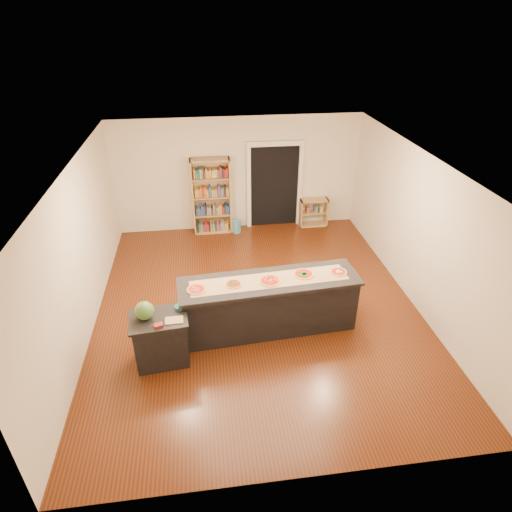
{
  "coord_description": "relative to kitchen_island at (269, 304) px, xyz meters",
  "views": [
    {
      "loc": [
        -0.9,
        -6.53,
        4.99
      ],
      "look_at": [
        0.0,
        0.2,
        1.0
      ],
      "focal_mm": 30.0,
      "sensor_mm": 36.0,
      "label": 1
    }
  ],
  "objects": [
    {
      "name": "cutting_board",
      "position": [
        -1.57,
        -0.69,
        0.37
      ],
      "size": [
        0.28,
        0.19,
        0.02
      ],
      "primitive_type": "cube",
      "rotation": [
        0.0,
        0.0,
        0.04
      ],
      "color": "tan",
      "rests_on": "side_counter"
    },
    {
      "name": "bookshelf",
      "position": [
        -0.8,
        3.92,
        0.44
      ],
      "size": [
        0.95,
        0.34,
        1.89
      ],
      "primitive_type": "cube",
      "color": "tan",
      "rests_on": "ground"
    },
    {
      "name": "package_teal",
      "position": [
        -1.49,
        -0.4,
        0.39
      ],
      "size": [
        0.16,
        0.16,
        0.06
      ],
      "primitive_type": "cylinder",
      "color": "#195966",
      "rests_on": "side_counter"
    },
    {
      "name": "room",
      "position": [
        -0.11,
        0.64,
        0.89
      ],
      "size": [
        6.0,
        7.0,
        2.8
      ],
      "color": "beige",
      "rests_on": "ground"
    },
    {
      "name": "pizza_a",
      "position": [
        -1.22,
        -0.13,
        0.51
      ],
      "size": [
        0.32,
        0.32,
        0.02
      ],
      "color": "#B99547",
      "rests_on": "kitchen_island"
    },
    {
      "name": "watermelon",
      "position": [
        -2.01,
        -0.57,
        0.5
      ],
      "size": [
        0.29,
        0.29,
        0.29
      ],
      "primitive_type": "sphere",
      "color": "#144214",
      "rests_on": "side_counter"
    },
    {
      "name": "pizza_d",
      "position": [
        0.61,
        0.09,
        0.51
      ],
      "size": [
        0.35,
        0.35,
        0.02
      ],
      "color": "#B99547",
      "rests_on": "kitchen_island"
    },
    {
      "name": "pizza_b",
      "position": [
        -0.61,
        -0.05,
        0.51
      ],
      "size": [
        0.29,
        0.29,
        0.02
      ],
      "color": "#B99547",
      "rests_on": "kitchen_island"
    },
    {
      "name": "low_shelf",
      "position": [
        1.8,
        3.94,
        -0.15
      ],
      "size": [
        0.72,
        0.31,
        0.72
      ],
      "primitive_type": "cube",
      "color": "tan",
      "rests_on": "ground"
    },
    {
      "name": "side_counter",
      "position": [
        -1.82,
        -0.58,
        -0.07
      ],
      "size": [
        0.88,
        0.64,
        0.87
      ],
      "rotation": [
        0.0,
        0.0,
        0.11
      ],
      "color": "black",
      "rests_on": "ground"
    },
    {
      "name": "kraft_paper",
      "position": [
        0.0,
        -0.0,
        0.5
      ],
      "size": [
        2.69,
        0.67,
        0.0
      ],
      "primitive_type": "cube",
      "rotation": [
        0.0,
        0.0,
        0.07
      ],
      "color": "#94744C",
      "rests_on": "kitchen_island"
    },
    {
      "name": "doorway",
      "position": [
        0.79,
        4.11,
        0.69
      ],
      "size": [
        1.4,
        0.09,
        2.21
      ],
      "color": "black",
      "rests_on": "room"
    },
    {
      "name": "package_red",
      "position": [
        -1.8,
        -0.8,
        0.38
      ],
      "size": [
        0.15,
        0.13,
        0.05
      ],
      "primitive_type": "cube",
      "rotation": [
        0.0,
        0.0,
        0.29
      ],
      "color": "maroon",
      "rests_on": "side_counter"
    },
    {
      "name": "pizza_e",
      "position": [
        1.22,
        0.08,
        0.51
      ],
      "size": [
        0.29,
        0.29,
        0.02
      ],
      "color": "#B99547",
      "rests_on": "kitchen_island"
    },
    {
      "name": "pizza_c",
      "position": [
        0.0,
        -0.04,
        0.51
      ],
      "size": [
        0.35,
        0.35,
        0.02
      ],
      "color": "#B99547",
      "rests_on": "kitchen_island"
    },
    {
      "name": "waste_bin",
      "position": [
        -0.22,
        3.79,
        -0.34
      ],
      "size": [
        0.23,
        0.23,
        0.33
      ],
      "primitive_type": "cylinder",
      "color": "teal",
      "rests_on": "ground"
    },
    {
      "name": "kitchen_island",
      "position": [
        0.0,
        0.0,
        0.0
      ],
      "size": [
        3.06,
        0.83,
        1.01
      ],
      "rotation": [
        0.0,
        0.0,
        0.07
      ],
      "color": "black",
      "rests_on": "ground"
    }
  ]
}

